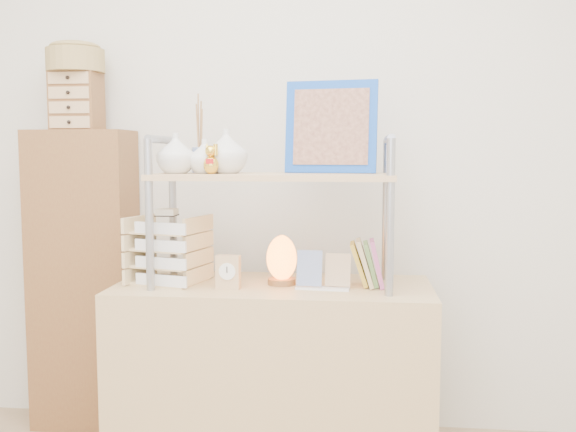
{
  "coord_description": "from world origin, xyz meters",
  "views": [
    {
      "loc": [
        0.31,
        -1.18,
        1.25
      ],
      "look_at": [
        0.06,
        1.2,
        1.01
      ],
      "focal_mm": 40.0,
      "sensor_mm": 36.0,
      "label": 1
    }
  ],
  "objects_px": {
    "letter_tray": "(168,253)",
    "salt_lamp": "(282,259)",
    "desk": "(273,380)",
    "cabinet": "(84,280)"
  },
  "relations": [
    {
      "from": "letter_tray",
      "to": "salt_lamp",
      "type": "xyz_separation_m",
      "value": [
        0.44,
        0.01,
        -0.02
      ]
    },
    {
      "from": "cabinet",
      "to": "letter_tray",
      "type": "relative_size",
      "value": 4.7
    },
    {
      "from": "desk",
      "to": "letter_tray",
      "type": "bearing_deg",
      "value": -179.03
    },
    {
      "from": "cabinet",
      "to": "salt_lamp",
      "type": "distance_m",
      "value": 1.03
    },
    {
      "from": "desk",
      "to": "letter_tray",
      "type": "distance_m",
      "value": 0.64
    },
    {
      "from": "desk",
      "to": "salt_lamp",
      "type": "distance_m",
      "value": 0.47
    },
    {
      "from": "cabinet",
      "to": "salt_lamp",
      "type": "bearing_deg",
      "value": -19.86
    },
    {
      "from": "letter_tray",
      "to": "salt_lamp",
      "type": "distance_m",
      "value": 0.44
    },
    {
      "from": "desk",
      "to": "salt_lamp",
      "type": "relative_size",
      "value": 6.35
    },
    {
      "from": "desk",
      "to": "cabinet",
      "type": "relative_size",
      "value": 0.89
    }
  ]
}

